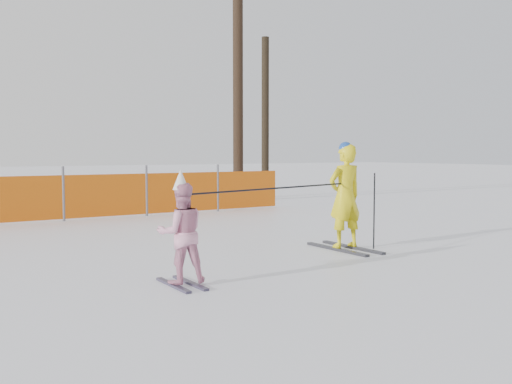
# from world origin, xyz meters

# --- Properties ---
(ground) EXTENTS (120.00, 120.00, 0.00)m
(ground) POSITION_xyz_m (0.00, 0.00, 0.00)
(ground) COLOR white
(ground) RESTS_ON ground
(adult) EXTENTS (0.62, 1.41, 1.74)m
(adult) POSITION_xyz_m (1.73, 0.55, 0.86)
(adult) COLOR black
(adult) RESTS_ON ground
(child) EXTENTS (0.65, 0.85, 1.37)m
(child) POSITION_xyz_m (-1.55, -0.29, 0.63)
(child) COLOR black
(child) RESTS_ON ground
(ski_poles) EXTENTS (3.63, 0.80, 1.23)m
(ski_poles) POSITION_xyz_m (0.68, 0.19, 0.94)
(ski_poles) COLOR black
(ski_poles) RESTS_ON ground
(tree_trunks) EXTENTS (1.93, 1.19, 7.09)m
(tree_trunks) POSITION_xyz_m (5.53, 9.60, 3.29)
(tree_trunks) COLOR black
(tree_trunks) RESTS_ON ground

